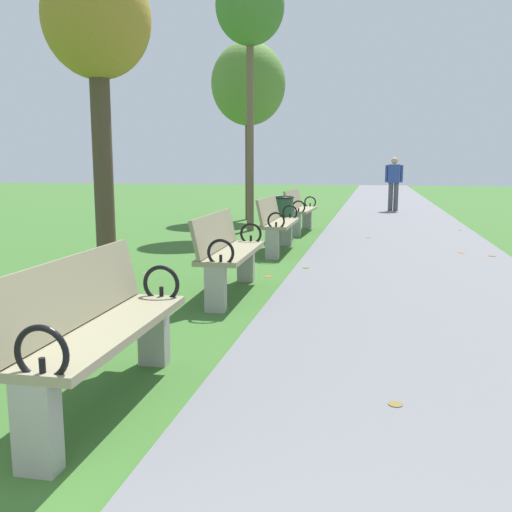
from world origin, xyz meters
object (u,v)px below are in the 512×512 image
at_px(park_bench_3, 228,251).
at_px(tree_4, 250,10).
at_px(trash_bin, 281,218).
at_px(park_bench_5, 299,209).
at_px(park_bench_4, 277,223).
at_px(pedestrian_walking, 394,181).
at_px(tree_3, 97,28).
at_px(tree_5, 248,85).
at_px(park_bench_2, 98,327).

xyz_separation_m(park_bench_3, tree_4, (-1.08, 6.05, 4.08)).
bearing_deg(trash_bin, park_bench_5, 84.27).
distance_m(park_bench_4, pedestrian_walking, 8.99).
xyz_separation_m(tree_3, pedestrian_walking, (3.75, 11.49, -2.05)).
xyz_separation_m(park_bench_4, park_bench_5, (0.00, 2.83, 0.00)).
relative_size(tree_3, pedestrian_walking, 2.33).
height_order(park_bench_3, pedestrian_walking, pedestrian_walking).
bearing_deg(tree_4, tree_5, 103.36).
relative_size(tree_4, trash_bin, 6.45).
height_order(tree_3, trash_bin, tree_3).
relative_size(park_bench_2, trash_bin, 1.91).
relative_size(park_bench_3, tree_5, 0.36).
xyz_separation_m(park_bench_4, tree_3, (-1.64, -2.77, 2.49)).
relative_size(tree_5, trash_bin, 5.35).
height_order(park_bench_4, park_bench_5, same).
xyz_separation_m(park_bench_2, tree_4, (-1.08, 9.04, 4.08)).
bearing_deg(park_bench_4, park_bench_3, -90.00).
height_order(park_bench_3, tree_5, tree_5).
xyz_separation_m(park_bench_2, tree_3, (-1.64, 3.40, 2.49)).
bearing_deg(pedestrian_walking, trash_bin, -107.04).
distance_m(park_bench_2, tree_3, 4.52).
bearing_deg(pedestrian_walking, park_bench_3, -100.05).
relative_size(park_bench_4, tree_4, 0.30).
xyz_separation_m(park_bench_4, tree_4, (-1.08, 2.87, 4.08)).
relative_size(park_bench_4, trash_bin, 1.91).
height_order(park_bench_4, tree_3, tree_3).
bearing_deg(tree_3, trash_bin, 70.12).
bearing_deg(tree_5, tree_3, -89.69).
xyz_separation_m(tree_4, tree_5, (-0.61, 2.56, -1.13)).
bearing_deg(park_bench_5, tree_4, 177.86).
bearing_deg(tree_3, tree_5, 90.31).
bearing_deg(tree_5, park_bench_3, -78.92).
xyz_separation_m(park_bench_3, park_bench_4, (-0.00, 3.17, 0.00)).
bearing_deg(park_bench_5, tree_3, -106.34).
height_order(park_bench_3, tree_3, tree_3).
relative_size(park_bench_3, park_bench_4, 1.00).
relative_size(tree_4, tree_5, 1.21).
xyz_separation_m(pedestrian_walking, trash_bin, (-2.26, -7.36, -0.50)).
distance_m(park_bench_2, park_bench_4, 6.16).
bearing_deg(pedestrian_walking, park_bench_4, -103.59).
distance_m(park_bench_4, tree_5, 6.41).
xyz_separation_m(park_bench_2, park_bench_3, (0.00, 2.99, 0.00)).
relative_size(pedestrian_walking, trash_bin, 1.93).
relative_size(park_bench_2, park_bench_4, 1.00).
bearing_deg(tree_4, park_bench_2, -83.20).
distance_m(park_bench_5, tree_4, 4.22).
height_order(park_bench_2, trash_bin, park_bench_2).
height_order(tree_3, tree_4, tree_4).
xyz_separation_m(park_bench_2, park_bench_5, (0.00, 9.00, 0.00)).
relative_size(park_bench_2, pedestrian_walking, 0.99).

